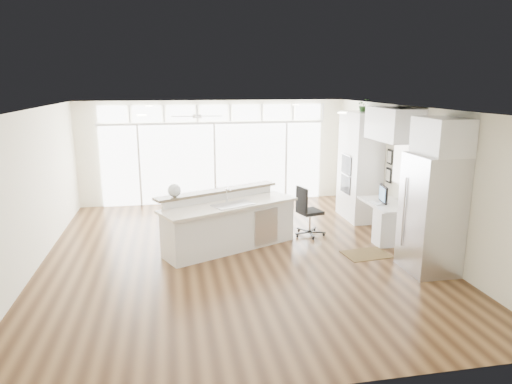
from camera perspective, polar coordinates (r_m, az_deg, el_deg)
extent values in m
cube|color=#3E2513|center=(8.68, -2.44, -7.79)|extent=(7.00, 8.00, 0.02)
cube|color=white|center=(8.10, -2.64, 10.38)|extent=(7.00, 8.00, 0.02)
cube|color=white|center=(12.19, -5.24, 5.01)|extent=(7.00, 0.04, 2.70)
cube|color=white|center=(4.53, 4.84, -9.82)|extent=(7.00, 0.04, 2.70)
cube|color=white|center=(8.53, -26.48, -0.04)|extent=(0.04, 8.00, 2.70)
cube|color=white|center=(9.42, 19.04, 1.81)|extent=(0.04, 8.00, 2.70)
cube|color=white|center=(12.18, -5.18, 3.57)|extent=(5.80, 0.06, 2.08)
cube|color=white|center=(12.02, -5.32, 9.83)|extent=(5.90, 0.06, 0.40)
cube|color=white|center=(9.63, 18.05, 3.33)|extent=(0.04, 0.85, 0.85)
cube|color=silver|center=(10.84, -7.41, 9.91)|extent=(1.16, 1.16, 0.32)
cube|color=beige|center=(8.30, -2.83, 10.31)|extent=(3.40, 3.00, 0.02)
cube|color=white|center=(10.88, 12.85, 3.16)|extent=(0.64, 1.20, 2.50)
cube|color=white|center=(9.74, 15.84, -3.49)|extent=(0.72, 1.30, 0.76)
cube|color=white|center=(9.39, 16.84, 8.11)|extent=(0.64, 1.30, 0.64)
cube|color=silver|center=(8.18, 21.09, -2.59)|extent=(0.76, 0.90, 2.00)
cube|color=white|center=(7.97, 22.25, 6.46)|extent=(0.64, 0.90, 0.60)
cube|color=black|center=(10.19, 16.34, 3.13)|extent=(0.06, 0.22, 0.80)
cube|color=white|center=(8.80, -3.26, -3.69)|extent=(2.92, 2.08, 1.09)
cube|color=#342410|center=(8.88, 13.62, -7.57)|extent=(0.89, 0.69, 0.01)
cube|color=black|center=(9.59, 6.77, -2.42)|extent=(0.66, 0.63, 1.05)
sphere|color=silver|center=(8.53, -10.17, 0.20)|extent=(0.34, 0.34, 0.25)
cube|color=black|center=(9.56, 15.63, -0.24)|extent=(0.15, 0.47, 0.38)
cube|color=white|center=(9.53, 14.65, -1.36)|extent=(0.16, 0.34, 0.02)
imported|color=#2C5926|center=(10.72, 13.23, 10.35)|extent=(0.28, 0.30, 0.23)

